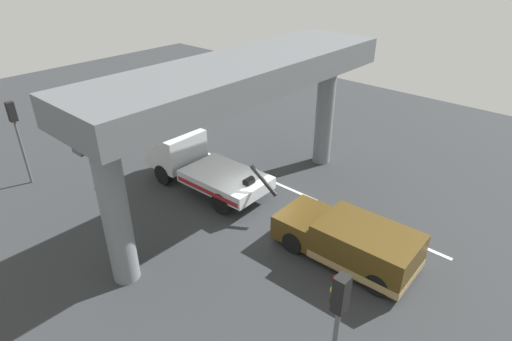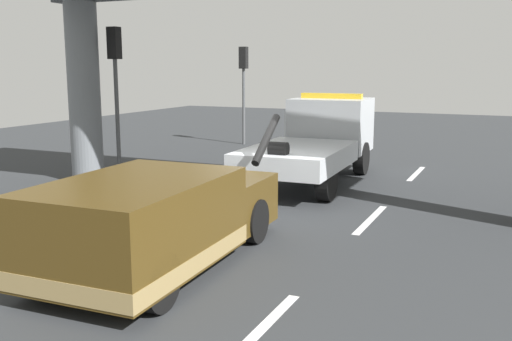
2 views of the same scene
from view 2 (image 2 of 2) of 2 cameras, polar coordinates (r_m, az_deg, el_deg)
ground_plane at (r=13.73m, az=0.88°, el=-3.89°), size 60.00×40.00×0.10m
lane_stripe_west at (r=7.56m, az=0.16°, el=-15.64°), size 2.60×0.16×0.01m
lane_stripe_mid at (r=12.95m, az=11.20°, el=-4.72°), size 2.60×0.16×0.01m
lane_stripe_east at (r=18.71m, az=15.47°, el=-0.29°), size 2.60×0.16×0.01m
tow_truck_white at (r=17.13m, az=6.10°, el=3.14°), size 7.29×2.58×2.46m
towed_van_green at (r=9.72m, az=-9.73°, el=-4.96°), size 5.26×2.35×1.58m
traffic_light_far at (r=17.38m, az=-13.61°, el=9.62°), size 0.39×0.32×4.39m
traffic_light_mid at (r=24.65m, az=-1.21°, el=9.51°), size 0.39×0.32×4.08m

